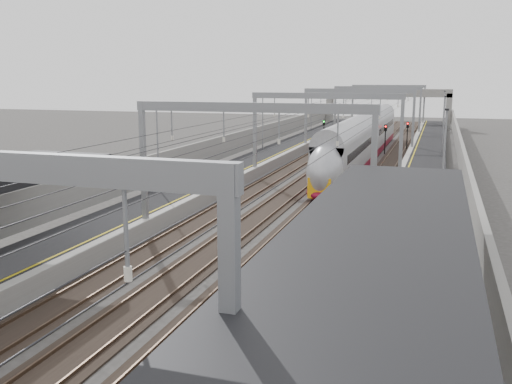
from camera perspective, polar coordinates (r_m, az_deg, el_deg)
The scene contains 12 objects.
platform_left at distance 54.40m, azimuth -0.85°, elevation 2.53°, with size 4.00×120.00×1.00m, color black.
platform_right at distance 51.60m, azimuth 16.24°, elevation 1.59°, with size 4.00×120.00×1.00m, color black.
tracks at distance 52.48m, azimuth 7.46°, elevation 1.61°, with size 11.40×140.00×0.20m.
overhead_line at distance 58.33m, azimuth 8.82°, elevation 8.57°, with size 13.00×140.00×6.60m.
canopy_right at distance 9.73m, azimuth 9.25°, elevation -11.48°, with size 4.40×30.00×4.24m.
overbridge at distance 106.37m, azimuth 13.05°, elevation 9.16°, with size 22.00×2.20×6.90m.
wall_left at distance 55.35m, azimuth -3.99°, elevation 3.81°, with size 0.30×120.00×3.20m, color gray.
wall_right at distance 51.45m, azimuth 19.87°, elevation 2.58°, with size 0.30×120.00×3.20m, color gray.
train at distance 61.40m, azimuth 10.54°, elevation 4.79°, with size 2.61×47.51×4.13m.
signal_green at distance 75.42m, azimuth 6.80°, elevation 6.39°, with size 0.32×0.32×3.48m.
signal_red_near at distance 68.88m, azimuth 12.82°, elevation 5.72°, with size 0.32×0.32×3.48m.
signal_red_far at distance 74.08m, azimuth 14.91°, elevation 6.00°, with size 0.32×0.32×3.48m.
Camera 1 is at (9.29, -5.90, 8.84)m, focal length 40.00 mm.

